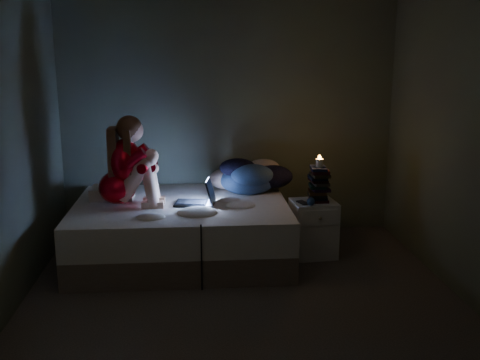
{
  "coord_description": "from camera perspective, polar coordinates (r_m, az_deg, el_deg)",
  "views": [
    {
      "loc": [
        -0.36,
        -4.09,
        2.0
      ],
      "look_at": [
        0.05,
        1.0,
        0.8
      ],
      "focal_mm": 41.46,
      "sensor_mm": 36.0,
      "label": 1
    }
  ],
  "objects": [
    {
      "name": "pillow",
      "position": [
        5.64,
        -13.01,
        -1.27
      ],
      "size": [
        0.41,
        0.29,
        0.12
      ],
      "primitive_type": "cube",
      "color": "silver",
      "rests_on": "bed"
    },
    {
      "name": "clothes_pile",
      "position": [
        5.73,
        0.82,
        0.6
      ],
      "size": [
        0.69,
        0.58,
        0.37
      ],
      "primitive_type": null,
      "rotation": [
        0.0,
        0.0,
        -0.15
      ],
      "color": "navy",
      "rests_on": "bed"
    },
    {
      "name": "book_stack",
      "position": [
        5.45,
        8.1,
        -0.37
      ],
      "size": [
        0.19,
        0.25,
        0.35
      ],
      "primitive_type": null,
      "color": "black",
      "rests_on": "nightstand"
    },
    {
      "name": "nightstand",
      "position": [
        5.55,
        7.54,
        -4.97
      ],
      "size": [
        0.45,
        0.41,
        0.56
      ],
      "primitive_type": "cube",
      "rotation": [
        0.0,
        0.0,
        0.09
      ],
      "color": "silver",
      "rests_on": "ground"
    },
    {
      "name": "phone",
      "position": [
        5.4,
        6.4,
        -2.29
      ],
      "size": [
        0.1,
        0.15,
        0.01
      ],
      "primitive_type": "cube",
      "rotation": [
        0.0,
        0.0,
        0.25
      ],
      "color": "black",
      "rests_on": "nightstand"
    },
    {
      "name": "floor",
      "position": [
        4.57,
        0.4,
        -12.85
      ],
      "size": [
        3.6,
        3.8,
        0.02
      ],
      "primitive_type": "cube",
      "color": "#2C2723",
      "rests_on": "ground"
    },
    {
      "name": "laptop",
      "position": [
        5.28,
        -4.75,
        -1.15
      ],
      "size": [
        0.41,
        0.32,
        0.26
      ],
      "primitive_type": null,
      "rotation": [
        0.0,
        0.0,
        -0.15
      ],
      "color": "black",
      "rests_on": "bed"
    },
    {
      "name": "woman",
      "position": [
        5.27,
        -12.62,
        1.89
      ],
      "size": [
        0.54,
        0.36,
        0.86
      ],
      "primitive_type": null,
      "rotation": [
        0.0,
        0.0,
        -0.02
      ],
      "color": "#A80008",
      "rests_on": "bed"
    },
    {
      "name": "wall_right",
      "position": [
        4.69,
        23.11,
        3.57
      ],
      "size": [
        0.02,
        3.8,
        2.6
      ],
      "primitive_type": "cube",
      "color": "#515E44",
      "rests_on": "ground"
    },
    {
      "name": "wall_back",
      "position": [
        6.05,
        -1.18,
        6.58
      ],
      "size": [
        3.6,
        0.02,
        2.6
      ],
      "primitive_type": "cube",
      "color": "#515E44",
      "rests_on": "ground"
    },
    {
      "name": "blue_orb",
      "position": [
        5.31,
        7.14,
        -2.2
      ],
      "size": [
        0.08,
        0.08,
        0.08
      ],
      "primitive_type": "sphere",
      "color": "navy",
      "rests_on": "nightstand"
    },
    {
      "name": "candle",
      "position": [
        5.4,
        8.18,
        1.84
      ],
      "size": [
        0.07,
        0.07,
        0.08
      ],
      "primitive_type": "cylinder",
      "color": "beige",
      "rests_on": "book_stack"
    },
    {
      "name": "wall_front",
      "position": [
        2.32,
        4.62,
        -4.39
      ],
      "size": [
        3.6,
        0.02,
        2.6
      ],
      "primitive_type": "cube",
      "color": "#515E44",
      "rests_on": "ground"
    },
    {
      "name": "bed",
      "position": [
        5.47,
        -6.01,
        -5.17
      ],
      "size": [
        2.04,
        1.53,
        0.56
      ],
      "primitive_type": null,
      "color": "silver",
      "rests_on": "ground"
    }
  ]
}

